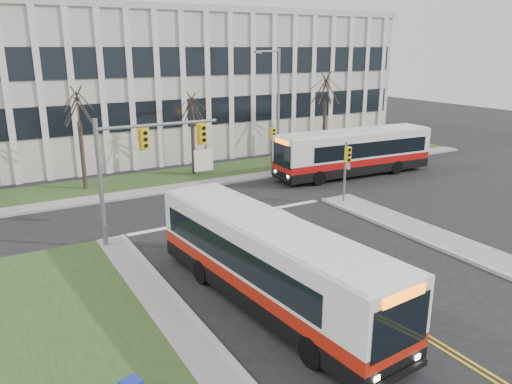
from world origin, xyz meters
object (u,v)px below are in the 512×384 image
object	(u,v)px
bus_cross	(354,154)
directory_sign	(204,161)
bus_main	(269,265)
streetlight	(276,104)

from	to	relation	value
bus_cross	directory_sign	bearing A→B (deg)	-115.74
directory_sign	bus_main	world-z (taller)	bus_main
directory_sign	streetlight	bearing A→B (deg)	-13.23
directory_sign	bus_cross	world-z (taller)	bus_cross
streetlight	bus_main	world-z (taller)	streetlight
directory_sign	bus_cross	xyz separation A→B (m)	(9.86, -5.37, 0.49)
bus_cross	streetlight	bearing A→B (deg)	-130.39
streetlight	directory_sign	xyz separation A→B (m)	(-5.53, 1.30, -4.02)
streetlight	bus_main	size ratio (longest dim) A/B	0.77
streetlight	bus_cross	bearing A→B (deg)	-43.22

